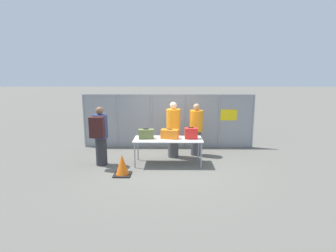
# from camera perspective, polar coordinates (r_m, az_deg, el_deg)

# --- Properties ---
(ground_plane) EXTENTS (120.00, 120.00, 0.00)m
(ground_plane) POSITION_cam_1_polar(r_m,az_deg,el_deg) (7.95, -0.08, -8.33)
(ground_plane) COLOR #605E56
(fence_section) EXTENTS (6.27, 0.07, 1.96)m
(fence_section) POSITION_cam_1_polar(r_m,az_deg,el_deg) (9.61, 0.18, 1.34)
(fence_section) COLOR gray
(fence_section) RESTS_ON ground_plane
(inspection_table) EXTENTS (2.02, 0.84, 0.78)m
(inspection_table) POSITION_cam_1_polar(r_m,az_deg,el_deg) (7.79, 0.01, -3.16)
(inspection_table) COLOR silver
(inspection_table) RESTS_ON ground_plane
(suitcase_olive) EXTENTS (0.47, 0.30, 0.30)m
(suitcase_olive) POSITION_cam_1_polar(r_m,az_deg,el_deg) (7.80, -4.79, -1.73)
(suitcase_olive) COLOR #566033
(suitcase_olive) RESTS_ON inspection_table
(suitcase_orange) EXTENTS (0.55, 0.37, 0.29)m
(suitcase_orange) POSITION_cam_1_polar(r_m,az_deg,el_deg) (7.79, 0.37, -1.75)
(suitcase_orange) COLOR orange
(suitcase_orange) RESTS_ON inspection_table
(suitcase_red) EXTENTS (0.38, 0.27, 0.34)m
(suitcase_red) POSITION_cam_1_polar(r_m,az_deg,el_deg) (7.80, 5.04, -1.60)
(suitcase_red) COLOR red
(suitcase_red) RESTS_ON inspection_table
(traveler_hooded) EXTENTS (0.43, 0.67, 1.74)m
(traveler_hooded) POSITION_cam_1_polar(r_m,az_deg,el_deg) (7.85, -14.60, -1.68)
(traveler_hooded) COLOR #2D2D33
(traveler_hooded) RESTS_ON ground_plane
(security_worker_near) EXTENTS (0.45, 0.45, 1.81)m
(security_worker_near) POSITION_cam_1_polar(r_m,az_deg,el_deg) (8.44, 1.16, -0.64)
(security_worker_near) COLOR #4C4C51
(security_worker_near) RESTS_ON ground_plane
(security_worker_far) EXTENTS (0.43, 0.43, 1.73)m
(security_worker_far) POSITION_cam_1_polar(r_m,az_deg,el_deg) (8.70, 6.15, -0.61)
(security_worker_far) COLOR #4C4C51
(security_worker_far) RESTS_ON ground_plane
(utility_trailer) EXTENTS (3.41, 1.93, 0.64)m
(utility_trailer) POSITION_cam_1_polar(r_m,az_deg,el_deg) (11.25, 7.84, -0.75)
(utility_trailer) COLOR #B2B2B7
(utility_trailer) RESTS_ON ground_plane
(traffic_cone) EXTENTS (0.46, 0.46, 0.57)m
(traffic_cone) POSITION_cam_1_polar(r_m,az_deg,el_deg) (7.15, -9.94, -8.48)
(traffic_cone) COLOR black
(traffic_cone) RESTS_ON ground_plane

